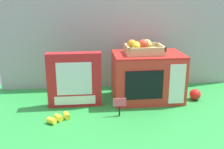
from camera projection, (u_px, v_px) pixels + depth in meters
The scene contains 8 objects.
ground_plane at pixel (127, 102), 1.60m from camera, with size 1.70×1.70×0.00m, color green.
display_back_panel at pixel (121, 42), 1.81m from camera, with size 1.61×0.03×0.62m, color #A0A3A8.
toy_microwave at pixel (147, 77), 1.61m from camera, with size 0.41×0.27×0.29m.
food_groups_crate at pixel (143, 48), 1.55m from camera, with size 0.22×0.17×0.09m.
cookie_set_box at pixel (74, 80), 1.51m from camera, with size 0.31×0.06×0.31m.
price_sign at pixel (119, 104), 1.41m from camera, with size 0.07×0.01×0.10m.
loose_toy_banana at pixel (59, 118), 1.36m from camera, with size 0.12×0.10×0.03m.
loose_toy_apple at pixel (195, 94), 1.63m from camera, with size 0.07×0.07×0.07m, color red.
Camera 1 is at (-0.25, -1.46, 0.63)m, focal length 42.73 mm.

